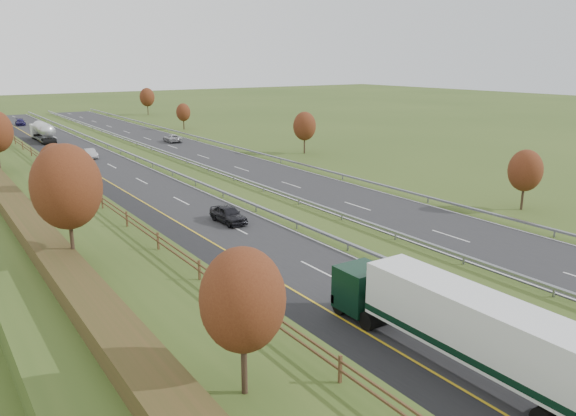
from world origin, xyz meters
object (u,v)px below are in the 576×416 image
(car_oncoming, at_px, (172,138))
(car_small_far, at_px, (20,122))
(car_dark_near, at_px, (228,214))
(car_silver_mid, at_px, (90,153))
(road_tanker, at_px, (43,131))
(box_lorry, at_px, (463,326))

(car_oncoming, bearing_deg, car_small_far, -63.78)
(car_dark_near, relative_size, car_silver_mid, 1.11)
(road_tanker, bearing_deg, car_oncoming, -36.13)
(box_lorry, height_order, car_small_far, box_lorry)
(road_tanker, bearing_deg, car_silver_mid, -84.60)
(car_dark_near, distance_m, car_silver_mid, 42.34)
(box_lorry, relative_size, road_tanker, 1.45)
(box_lorry, relative_size, car_small_far, 3.37)
(car_small_far, relative_size, car_oncoming, 0.98)
(box_lorry, height_order, car_dark_near, box_lorry)
(road_tanker, bearing_deg, box_lorry, -89.65)
(car_silver_mid, xyz_separation_m, car_oncoming, (16.89, 9.01, -0.00))
(car_small_far, bearing_deg, road_tanker, -87.01)
(road_tanker, xyz_separation_m, car_silver_mid, (2.17, -22.92, -1.14))
(box_lorry, bearing_deg, car_small_far, 89.84)
(road_tanker, distance_m, car_small_far, 30.22)
(car_silver_mid, bearing_deg, car_small_far, 91.33)
(road_tanker, xyz_separation_m, car_small_far, (0.92, 30.18, -1.12))
(car_oncoming, bearing_deg, car_dark_near, 76.69)
(road_tanker, height_order, car_silver_mid, road_tanker)
(car_small_far, distance_m, car_oncoming, 47.68)
(car_oncoming, bearing_deg, box_lorry, 80.81)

